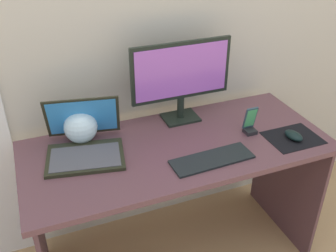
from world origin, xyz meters
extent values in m
cube|color=beige|center=(0.00, 0.41, 1.25)|extent=(6.00, 0.04, 2.50)
cube|color=brown|center=(0.00, 0.00, 0.73)|extent=(1.43, 0.62, 0.03)
cube|color=#51343B|center=(-0.68, 0.00, 0.36)|extent=(0.02, 0.58, 0.72)
cube|color=brown|center=(0.68, 0.00, 0.36)|extent=(0.02, 0.58, 0.72)
cube|color=black|center=(0.11, 0.22, 0.75)|extent=(0.18, 0.14, 0.01)
cylinder|color=black|center=(0.11, 0.22, 0.81)|extent=(0.04, 0.04, 0.11)
cube|color=black|center=(0.11, 0.22, 1.01)|extent=(0.51, 0.02, 0.29)
cube|color=#A559BF|center=(0.11, 0.21, 1.01)|extent=(0.48, 0.00, 0.26)
cube|color=black|center=(-0.42, 0.05, 0.76)|extent=(0.38, 0.30, 0.02)
cube|color=#47474C|center=(-0.42, 0.04, 0.76)|extent=(0.33, 0.24, 0.00)
cube|color=black|center=(-0.39, 0.20, 0.87)|extent=(0.35, 0.14, 0.22)
cube|color=#338CD8|center=(-0.39, 0.20, 0.87)|extent=(0.32, 0.13, 0.19)
sphere|color=silver|center=(-0.41, 0.20, 0.82)|extent=(0.16, 0.16, 0.16)
cube|color=black|center=(0.09, -0.17, 0.75)|extent=(0.38, 0.14, 0.01)
cube|color=black|center=(0.54, -0.15, 0.75)|extent=(0.25, 0.20, 0.00)
ellipsoid|color=black|center=(0.53, -0.16, 0.77)|extent=(0.07, 0.11, 0.04)
cube|color=black|center=(0.37, -0.03, 0.76)|extent=(0.06, 0.05, 0.02)
cube|color=#2A424C|center=(0.37, -0.02, 0.83)|extent=(0.06, 0.03, 0.12)
cube|color=#4CB266|center=(0.37, -0.03, 0.83)|extent=(0.05, 0.02, 0.10)
camera|label=1|loc=(-0.60, -1.39, 1.76)|focal=41.75mm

